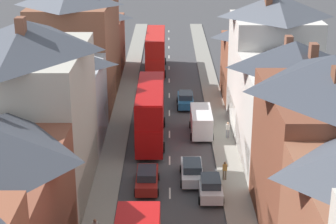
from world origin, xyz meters
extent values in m
cube|color=gray|center=(-5.10, 38.00, 0.07)|extent=(2.20, 104.00, 0.14)
cube|color=gray|center=(5.10, 38.00, 0.07)|extent=(2.20, 104.00, 0.14)
cube|color=silver|center=(0.00, 24.00, 0.01)|extent=(0.14, 1.80, 0.01)
cube|color=silver|center=(0.00, 30.00, 0.01)|extent=(0.14, 1.80, 0.01)
cube|color=silver|center=(0.00, 36.00, 0.01)|extent=(0.14, 1.80, 0.01)
cube|color=silver|center=(0.00, 42.00, 0.01)|extent=(0.14, 1.80, 0.01)
cube|color=silver|center=(0.00, 48.00, 0.01)|extent=(0.14, 1.80, 0.01)
cube|color=silver|center=(0.00, 54.00, 0.01)|extent=(0.14, 1.80, 0.01)
cube|color=silver|center=(0.00, 60.00, 0.01)|extent=(0.14, 1.80, 0.01)
cube|color=silver|center=(0.00, 66.00, 0.01)|extent=(0.14, 1.80, 0.01)
cube|color=silver|center=(0.00, 72.00, 0.01)|extent=(0.14, 1.80, 0.01)
cube|color=silver|center=(0.00, 78.00, 0.01)|extent=(0.14, 1.80, 0.01)
cube|color=silver|center=(0.00, 84.00, 0.01)|extent=(0.14, 1.80, 0.01)
cube|color=#BCB7A8|center=(-10.20, 23.93, 5.75)|extent=(8.00, 11.81, 11.50)
cube|color=#1E5133|center=(-6.26, 23.93, 1.60)|extent=(0.12, 10.87, 3.20)
pyramid|color=#474C56|center=(-10.20, 23.93, 12.57)|extent=(8.00, 11.81, 2.13)
cube|color=brown|center=(-10.02, 22.36, 13.35)|extent=(0.60, 0.90, 1.55)
cube|color=#ADB2B7|center=(-10.20, 34.08, 3.81)|extent=(8.00, 8.48, 7.63)
cube|color=olive|center=(-6.26, 34.08, 1.60)|extent=(0.12, 7.80, 3.20)
pyramid|color=#474C56|center=(-10.20, 34.08, 8.56)|extent=(8.00, 8.48, 1.85)
cube|color=#99664C|center=(-9.18, 34.07, 9.34)|extent=(0.60, 0.90, 1.56)
cube|color=brown|center=(-10.20, 42.40, 5.81)|extent=(8.00, 8.16, 11.62)
cube|color=black|center=(-6.26, 42.40, 1.60)|extent=(0.12, 7.51, 3.20)
cube|color=brown|center=(-10.20, 50.33, 5.67)|extent=(8.00, 7.69, 11.34)
cube|color=olive|center=(-6.26, 50.33, 1.60)|extent=(0.12, 7.08, 3.20)
cube|color=#935138|center=(-10.20, 58.48, 3.59)|extent=(8.00, 8.61, 7.19)
cube|color=black|center=(-6.26, 58.48, 1.60)|extent=(0.12, 7.92, 3.20)
pyramid|color=#565B66|center=(-10.20, 58.48, 8.12)|extent=(8.00, 8.61, 1.85)
cube|color=#99664C|center=(-8.99, 56.48, 8.80)|extent=(0.60, 0.90, 1.37)
cube|color=#99664C|center=(-11.01, 58.47, 8.83)|extent=(0.60, 0.90, 1.43)
cube|color=brown|center=(10.20, 18.84, 5.02)|extent=(8.00, 11.13, 10.04)
cube|color=olive|center=(6.26, 18.84, 1.60)|extent=(0.12, 10.24, 3.20)
pyramid|color=#383D47|center=(10.20, 18.84, 11.25)|extent=(8.00, 11.13, 2.42)
cube|color=silver|center=(10.20, 29.59, 4.31)|extent=(8.00, 10.36, 8.61)
cube|color=olive|center=(6.26, 29.59, 1.60)|extent=(0.12, 9.53, 3.20)
pyramid|color=#383D47|center=(10.20, 29.59, 9.71)|extent=(8.00, 10.36, 2.20)
cube|color=brown|center=(10.17, 32.07, 10.21)|extent=(0.60, 0.90, 0.99)
cube|color=brown|center=(11.10, 27.34, 10.44)|extent=(0.60, 0.90, 1.45)
cube|color=silver|center=(10.20, 38.73, 5.54)|extent=(8.00, 7.94, 11.07)
cube|color=olive|center=(6.26, 38.73, 1.60)|extent=(0.12, 7.30, 3.20)
pyramid|color=#565B66|center=(10.20, 38.73, 12.16)|extent=(8.00, 7.94, 2.18)
cube|color=brown|center=(9.26, 37.91, 12.85)|extent=(0.60, 0.90, 1.38)
cube|color=#935138|center=(10.20, 46.79, 3.60)|extent=(8.00, 8.19, 7.20)
cube|color=olive|center=(6.26, 46.79, 1.60)|extent=(0.12, 7.53, 3.20)
pyramid|color=#474C56|center=(10.20, 46.79, 8.41)|extent=(8.00, 8.19, 2.42)
cube|color=brown|center=(10.51, 46.85, 9.05)|extent=(0.60, 0.90, 1.28)
cube|color=#28333D|center=(-1.80, 13.47, 4.15)|extent=(2.20, 0.10, 1.10)
cube|color=yellow|center=(-1.80, 13.47, 4.95)|extent=(1.34, 0.08, 0.32)
cube|color=red|center=(-1.80, 58.24, 1.65)|extent=(2.44, 10.80, 2.50)
cube|color=red|center=(-1.80, 58.24, 4.05)|extent=(2.44, 10.58, 2.30)
cube|color=red|center=(-1.80, 58.24, 5.25)|extent=(2.39, 10.37, 0.10)
cube|color=#28333D|center=(-1.80, 63.59, 1.85)|extent=(2.20, 0.10, 1.20)
cube|color=#28333D|center=(-1.80, 63.59, 4.15)|extent=(2.20, 0.10, 1.10)
cube|color=#28333D|center=(-2.99, 58.24, 1.90)|extent=(0.06, 9.18, 0.90)
cube|color=#28333D|center=(-2.99, 58.24, 4.15)|extent=(0.06, 9.18, 0.90)
cube|color=yellow|center=(-1.80, 63.59, 4.95)|extent=(1.34, 0.08, 0.32)
cylinder|color=black|center=(-3.02, 61.59, 0.50)|extent=(0.30, 1.00, 1.00)
cylinder|color=black|center=(-0.58, 61.59, 0.50)|extent=(0.30, 1.00, 1.00)
cylinder|color=black|center=(-3.02, 55.27, 0.50)|extent=(0.30, 1.00, 1.00)
cylinder|color=black|center=(-0.58, 55.27, 0.50)|extent=(0.30, 1.00, 1.00)
cube|color=#B70F0F|center=(-1.80, 34.69, 1.65)|extent=(2.44, 10.80, 2.50)
cube|color=#B70F0F|center=(-1.80, 34.69, 4.05)|extent=(2.44, 10.58, 2.30)
cube|color=#B70F0F|center=(-1.80, 34.69, 5.25)|extent=(2.39, 10.37, 0.10)
cube|color=#28333D|center=(-1.80, 40.04, 1.85)|extent=(2.20, 0.10, 1.20)
cube|color=#28333D|center=(-1.80, 40.04, 4.15)|extent=(2.20, 0.10, 1.10)
cube|color=#28333D|center=(-2.99, 34.69, 1.90)|extent=(0.06, 9.18, 0.90)
cube|color=#28333D|center=(-2.99, 34.69, 4.15)|extent=(0.06, 9.18, 0.90)
cube|color=yellow|center=(-1.80, 40.04, 4.95)|extent=(1.34, 0.08, 0.32)
cylinder|color=black|center=(-3.02, 38.04, 0.50)|extent=(0.30, 1.00, 1.00)
cylinder|color=black|center=(-0.58, 38.04, 0.50)|extent=(0.30, 1.00, 1.00)
cylinder|color=black|center=(-3.02, 31.72, 0.50)|extent=(0.30, 1.00, 1.00)
cylinder|color=black|center=(-0.58, 31.72, 0.50)|extent=(0.30, 1.00, 1.00)
cube|color=#236093|center=(1.80, 44.13, 0.71)|extent=(1.70, 4.40, 0.79)
cube|color=#28333D|center=(1.80, 43.91, 1.40)|extent=(1.46, 2.20, 0.60)
cylinder|color=black|center=(0.95, 45.50, 0.31)|extent=(0.20, 0.62, 0.62)
cylinder|color=black|center=(2.65, 45.50, 0.31)|extent=(0.20, 0.62, 0.62)
cylinder|color=black|center=(0.95, 42.77, 0.31)|extent=(0.20, 0.62, 0.62)
cylinder|color=black|center=(2.65, 42.77, 0.31)|extent=(0.20, 0.62, 0.62)
cube|color=silver|center=(3.10, 23.52, 0.71)|extent=(1.70, 4.04, 0.79)
cube|color=#28333D|center=(3.10, 23.32, 1.40)|extent=(1.46, 2.02, 0.60)
cylinder|color=black|center=(2.25, 24.77, 0.31)|extent=(0.20, 0.62, 0.62)
cylinder|color=black|center=(3.95, 24.77, 0.31)|extent=(0.20, 0.62, 0.62)
cylinder|color=black|center=(2.25, 22.27, 0.31)|extent=(0.20, 0.62, 0.62)
cylinder|color=black|center=(3.95, 22.27, 0.31)|extent=(0.20, 0.62, 0.62)
cube|color=maroon|center=(-1.80, 24.89, 0.71)|extent=(1.70, 4.37, 0.80)
cube|color=#28333D|center=(-1.80, 24.67, 1.41)|extent=(1.46, 2.19, 0.60)
cylinder|color=black|center=(-2.65, 26.24, 0.31)|extent=(0.20, 0.62, 0.62)
cylinder|color=black|center=(-0.95, 26.24, 0.31)|extent=(0.20, 0.62, 0.62)
cylinder|color=black|center=(-2.65, 23.53, 0.31)|extent=(0.20, 0.62, 0.62)
cylinder|color=black|center=(-0.95, 23.53, 0.31)|extent=(0.20, 0.62, 0.62)
cube|color=silver|center=(1.80, 26.29, 0.70)|extent=(1.70, 4.41, 0.78)
cube|color=#28333D|center=(1.80, 26.07, 1.39)|extent=(1.46, 2.20, 0.60)
cylinder|color=black|center=(0.95, 27.65, 0.31)|extent=(0.20, 0.62, 0.62)
cylinder|color=black|center=(2.65, 27.65, 0.31)|extent=(0.20, 0.62, 0.62)
cylinder|color=black|center=(0.95, 24.92, 0.31)|extent=(0.20, 0.62, 0.62)
cylinder|color=black|center=(2.65, 24.92, 0.31)|extent=(0.20, 0.62, 0.62)
cube|color=#B7BABF|center=(-1.80, 48.08, 0.68)|extent=(1.70, 4.25, 0.75)
cube|color=#28333D|center=(-1.80, 47.87, 1.36)|extent=(1.46, 2.13, 0.60)
cylinder|color=black|center=(-2.65, 49.40, 0.31)|extent=(0.20, 0.62, 0.62)
cylinder|color=black|center=(-0.95, 49.40, 0.31)|extent=(0.20, 0.62, 0.62)
cylinder|color=black|center=(-2.65, 46.76, 0.31)|extent=(0.20, 0.62, 0.62)
cylinder|color=black|center=(-0.95, 46.76, 0.31)|extent=(0.20, 0.62, 0.62)
cube|color=white|center=(3.10, 36.08, 1.36)|extent=(1.96, 5.20, 2.10)
cube|color=#28333D|center=(3.10, 38.63, 1.66)|extent=(1.76, 0.10, 0.90)
cylinder|color=black|center=(2.12, 37.64, 0.36)|extent=(0.24, 0.72, 0.72)
cylinder|color=black|center=(4.08, 37.64, 0.36)|extent=(0.24, 0.72, 0.72)
cylinder|color=black|center=(2.12, 34.52, 0.36)|extent=(0.24, 0.72, 0.72)
cylinder|color=black|center=(4.08, 34.52, 0.36)|extent=(0.24, 0.72, 0.72)
sphere|color=#9E7051|center=(-4.96, 17.24, 1.64)|extent=(0.22, 0.22, 0.22)
cylinder|color=brown|center=(4.36, 26.04, 0.56)|extent=(0.14, 0.14, 0.84)
cylinder|color=brown|center=(4.54, 26.04, 0.56)|extent=(0.14, 0.14, 0.84)
cube|color=#A87A38|center=(4.45, 26.04, 1.25)|extent=(0.36, 0.22, 0.54)
sphere|color=brown|center=(4.45, 26.04, 1.64)|extent=(0.22, 0.22, 0.22)
cylinder|color=gray|center=(5.49, 34.84, 0.56)|extent=(0.14, 0.14, 0.84)
cylinder|color=gray|center=(5.67, 34.84, 0.56)|extent=(0.14, 0.14, 0.84)
cube|color=silver|center=(5.58, 34.84, 1.25)|extent=(0.36, 0.22, 0.54)
sphere|color=tan|center=(5.58, 34.84, 1.64)|extent=(0.22, 0.22, 0.22)
camera|label=1|loc=(-0.14, -14.87, 21.11)|focal=60.00mm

